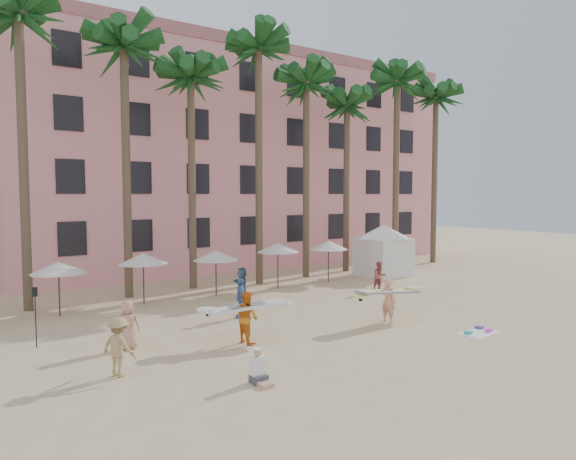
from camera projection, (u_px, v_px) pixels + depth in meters
The scene contains 11 objects.
ground at pixel (399, 350), 18.43m from camera, with size 120.00×120.00×0.00m, color #D1B789.
pink_hotel at pixel (228, 165), 43.17m from camera, with size 35.00×14.00×16.00m, color pink.
palm_row at pixel (218, 68), 30.11m from camera, with size 44.40×5.40×16.30m.
umbrella_row at pixel (181, 256), 26.81m from camera, with size 22.50×2.70×2.73m.
cabana at pixel (383, 246), 35.02m from camera, with size 4.54×4.54×3.50m.
beach_towel at pixel (479, 332), 20.71m from camera, with size 1.92×1.23×0.14m.
carrier_yellow at pixel (388, 298), 22.28m from camera, with size 3.26×0.77×1.94m.
carrier_white at pixel (247, 316), 19.23m from camera, with size 3.11×1.40×1.96m.
beachgoers at pixel (235, 301), 22.52m from camera, with size 17.54×8.97×1.84m.
paddle at pixel (35, 309), 18.59m from camera, with size 0.18×0.04×2.23m.
seated_man at pixel (259, 371), 15.14m from camera, with size 0.45×0.79×1.03m.
Camera 1 is at (-13.58, -12.59, 5.58)m, focal length 32.00 mm.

